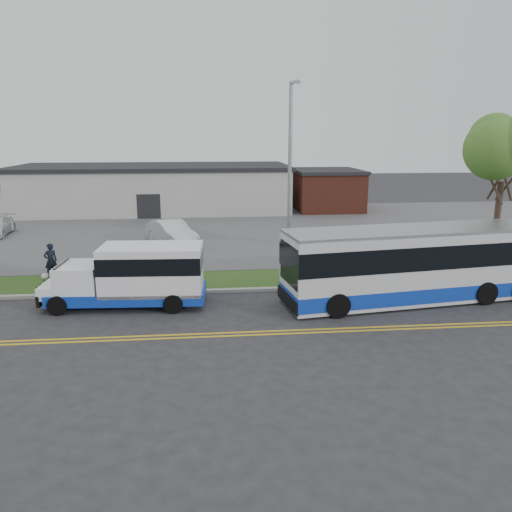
{
  "coord_description": "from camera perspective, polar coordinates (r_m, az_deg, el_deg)",
  "views": [
    {
      "loc": [
        -1.04,
        -21.29,
        7.27
      ],
      "look_at": [
        1.24,
        1.56,
        1.6
      ],
      "focal_mm": 35.0,
      "sensor_mm": 36.0,
      "label": 1
    }
  ],
  "objects": [
    {
      "name": "verge",
      "position": [
        25.27,
        -3.1,
        -2.76
      ],
      "size": [
        80.0,
        3.3,
        0.1
      ],
      "primitive_type": "cube",
      "color": "#274818",
      "rests_on": "ground"
    },
    {
      "name": "parking_lot",
      "position": [
        38.98,
        -4.07,
        3.16
      ],
      "size": [
        80.0,
        25.0,
        0.1
      ],
      "primitive_type": "cube",
      "color": "#4C4C4F",
      "rests_on": "ground"
    },
    {
      "name": "transit_bus",
      "position": [
        23.06,
        17.71,
        -0.91
      ],
      "size": [
        12.03,
        4.28,
        3.27
      ],
      "rotation": [
        0.0,
        0.0,
        0.14
      ],
      "color": "silver",
      "rests_on": "ground"
    },
    {
      "name": "curb",
      "position": [
        23.54,
        -2.89,
        -3.95
      ],
      "size": [
        80.0,
        0.3,
        0.15
      ],
      "primitive_type": "cube",
      "color": "#9E9B93",
      "rests_on": "ground"
    },
    {
      "name": "parked_car_a",
      "position": [
        33.17,
        -9.63,
        2.63
      ],
      "size": [
        3.88,
        5.18,
        1.63
      ],
      "primitive_type": "imported",
      "rotation": [
        0.0,
        0.0,
        0.49
      ],
      "color": "silver",
      "rests_on": "parking_lot"
    },
    {
      "name": "lane_line_south",
      "position": [
        18.65,
        -2.07,
        -9.07
      ],
      "size": [
        70.0,
        0.12,
        0.01
      ],
      "primitive_type": "cube",
      "color": "gold",
      "rests_on": "ground"
    },
    {
      "name": "brick_wing",
      "position": [
        48.97,
        8.05,
        7.51
      ],
      "size": [
        6.3,
        7.3,
        3.9
      ],
      "color": "brown",
      "rests_on": "ground"
    },
    {
      "name": "grocery_bag_right",
      "position": [
        27.56,
        -21.52,
        -1.86
      ],
      "size": [
        0.32,
        0.32,
        0.32
      ],
      "primitive_type": "sphere",
      "color": "white",
      "rests_on": "verge"
    },
    {
      "name": "pedestrian",
      "position": [
        27.23,
        -22.4,
        -0.51
      ],
      "size": [
        0.79,
        0.73,
        1.8
      ],
      "primitive_type": "imported",
      "rotation": [
        0.0,
        0.0,
        3.75
      ],
      "color": "black",
      "rests_on": "verge"
    },
    {
      "name": "grocery_bag_left",
      "position": [
        27.27,
        -23.01,
        -2.16
      ],
      "size": [
        0.32,
        0.32,
        0.32
      ],
      "primitive_type": "sphere",
      "color": "white",
      "rests_on": "verge"
    },
    {
      "name": "shuttle_bus",
      "position": [
        21.93,
        -13.5,
        -2.01
      ],
      "size": [
        7.02,
        2.64,
        2.65
      ],
      "rotation": [
        0.0,
        0.0,
        -0.05
      ],
      "color": "#0F34AB",
      "rests_on": "ground"
    },
    {
      "name": "lane_line_north",
      "position": [
        18.92,
        -2.13,
        -8.72
      ],
      "size": [
        70.0,
        0.12,
        0.01
      ],
      "primitive_type": "cube",
      "color": "gold",
      "rests_on": "ground"
    },
    {
      "name": "ground",
      "position": [
        22.52,
        -2.75,
        -4.98
      ],
      "size": [
        140.0,
        140.0,
        0.0
      ],
      "primitive_type": "plane",
      "color": "#28282B",
      "rests_on": "ground"
    },
    {
      "name": "tree_east",
      "position": [
        28.59,
        26.52,
        10.31
      ],
      "size": [
        5.2,
        5.2,
        8.33
      ],
      "color": "#34271C",
      "rests_on": "verge"
    },
    {
      "name": "commercial_building",
      "position": [
        48.81,
        -11.59,
        7.61
      ],
      "size": [
        25.4,
        10.4,
        4.35
      ],
      "color": "#9E9E99",
      "rests_on": "ground"
    },
    {
      "name": "streetlight_near",
      "position": [
        24.44,
        3.9,
        9.06
      ],
      "size": [
        0.35,
        1.53,
        9.5
      ],
      "color": "gray",
      "rests_on": "verge"
    }
  ]
}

